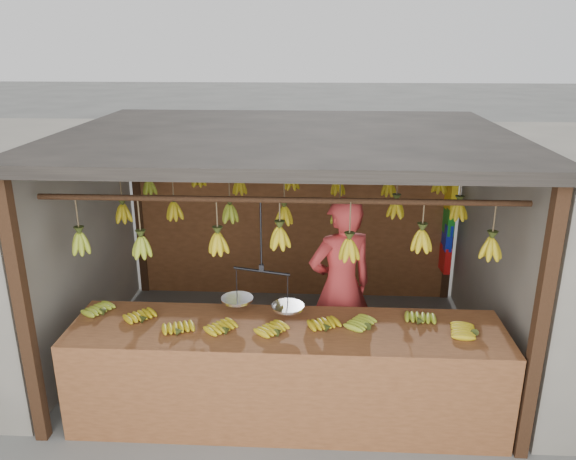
{
  "coord_description": "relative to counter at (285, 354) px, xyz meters",
  "views": [
    {
      "loc": [
        0.3,
        -5.36,
        3.23
      ],
      "look_at": [
        0.0,
        0.3,
        1.3
      ],
      "focal_mm": 35.0,
      "sensor_mm": 36.0,
      "label": 1
    }
  ],
  "objects": [
    {
      "name": "ground",
      "position": [
        -0.06,
        1.23,
        -0.72
      ],
      "size": [
        80.0,
        80.0,
        0.0
      ],
      "primitive_type": "plane",
      "color": "#5B5B57"
    },
    {
      "name": "stall",
      "position": [
        -0.06,
        1.56,
        1.26
      ],
      "size": [
        4.3,
        3.3,
        2.4
      ],
      "color": "black",
      "rests_on": "ground"
    },
    {
      "name": "counter",
      "position": [
        0.0,
        0.0,
        0.0
      ],
      "size": [
        3.73,
        0.85,
        0.96
      ],
      "color": "brown",
      "rests_on": "ground"
    },
    {
      "name": "hanging_bananas",
      "position": [
        -0.06,
        1.24,
        0.89
      ],
      "size": [
        3.6,
        2.23,
        0.39
      ],
      "color": "#92A523",
      "rests_on": "ground"
    },
    {
      "name": "balance_scale",
      "position": [
        -0.22,
        0.23,
        0.41
      ],
      "size": [
        0.72,
        0.39,
        0.94
      ],
      "color": "black",
      "rests_on": "ground"
    },
    {
      "name": "vendor",
      "position": [
        0.49,
        0.92,
        0.21
      ],
      "size": [
        0.79,
        0.66,
        1.84
      ],
      "primitive_type": "imported",
      "rotation": [
        0.0,
        0.0,
        3.53
      ],
      "color": "#BF3333",
      "rests_on": "ground"
    },
    {
      "name": "bag_bundles",
      "position": [
        1.88,
        2.58,
        0.29
      ],
      "size": [
        0.08,
        0.26,
        1.15
      ],
      "color": "yellow",
      "rests_on": "ground"
    }
  ]
}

